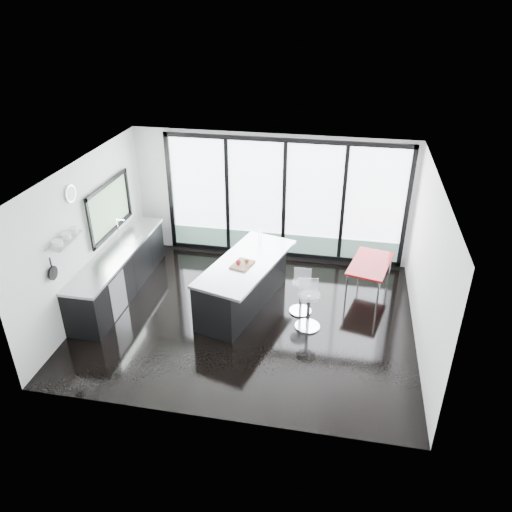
% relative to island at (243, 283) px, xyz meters
% --- Properties ---
extents(floor, '(6.00, 5.00, 0.00)m').
position_rel_island_xyz_m(floor, '(0.17, -0.40, -0.50)').
color(floor, black).
rests_on(floor, ground).
extents(ceiling, '(6.00, 5.00, 0.00)m').
position_rel_island_xyz_m(ceiling, '(0.17, -0.40, 2.30)').
color(ceiling, white).
rests_on(ceiling, wall_back).
extents(wall_back, '(6.00, 0.09, 2.80)m').
position_rel_island_xyz_m(wall_back, '(0.44, 2.06, 0.77)').
color(wall_back, silver).
rests_on(wall_back, ground).
extents(wall_front, '(6.00, 0.00, 2.80)m').
position_rel_island_xyz_m(wall_front, '(0.17, -2.90, 0.90)').
color(wall_front, silver).
rests_on(wall_front, ground).
extents(wall_left, '(0.26, 5.00, 2.80)m').
position_rel_island_xyz_m(wall_left, '(-2.80, -0.13, 1.07)').
color(wall_left, silver).
rests_on(wall_left, ground).
extents(wall_right, '(0.00, 5.00, 2.80)m').
position_rel_island_xyz_m(wall_right, '(3.17, -0.40, 0.90)').
color(wall_right, silver).
rests_on(wall_right, ground).
extents(counter_cabinets, '(0.69, 3.24, 1.36)m').
position_rel_island_xyz_m(counter_cabinets, '(-2.50, -0.00, -0.03)').
color(counter_cabinets, black).
rests_on(counter_cabinets, floor).
extents(island, '(1.60, 2.57, 1.27)m').
position_rel_island_xyz_m(island, '(0.00, 0.00, 0.00)').
color(island, black).
rests_on(island, floor).
extents(bar_stool_near, '(0.54, 0.54, 0.72)m').
position_rel_island_xyz_m(bar_stool_near, '(1.29, -0.49, -0.14)').
color(bar_stool_near, silver).
rests_on(bar_stool_near, floor).
extents(bar_stool_far, '(0.42, 0.42, 0.66)m').
position_rel_island_xyz_m(bar_stool_far, '(1.11, -0.02, -0.16)').
color(bar_stool_far, silver).
rests_on(bar_stool_far, floor).
extents(red_table, '(0.97, 1.36, 0.66)m').
position_rel_island_xyz_m(red_table, '(2.36, 0.94, -0.17)').
color(red_table, maroon).
rests_on(red_table, floor).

